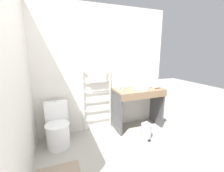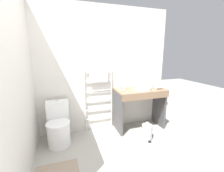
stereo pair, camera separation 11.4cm
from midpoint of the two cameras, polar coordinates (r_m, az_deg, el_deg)
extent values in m
cube|color=silver|center=(3.03, -2.62, 6.08)|extent=(2.75, 0.12, 2.43)
cube|color=silver|center=(2.15, -31.59, 1.50)|extent=(0.12, 2.32, 2.43)
cylinder|color=white|center=(2.81, -18.44, -17.14)|extent=(0.37, 0.37, 0.39)
cylinder|color=white|center=(2.72, -18.75, -13.34)|extent=(0.39, 0.39, 0.02)
cube|color=white|center=(2.88, -18.94, -8.47)|extent=(0.38, 0.15, 0.33)
cylinder|color=silver|center=(2.83, -19.19, -5.21)|extent=(0.05, 0.05, 0.01)
cylinder|color=silver|center=(2.99, -9.17, -5.61)|extent=(0.02, 0.02, 1.27)
cylinder|color=silver|center=(3.11, 0.89, -4.70)|extent=(0.02, 0.02, 1.27)
cylinder|color=silver|center=(3.19, -3.92, -12.12)|extent=(0.55, 0.02, 0.02)
cylinder|color=silver|center=(3.11, -3.97, -8.81)|extent=(0.55, 0.02, 0.02)
cylinder|color=silver|center=(3.04, -4.03, -5.35)|extent=(0.55, 0.02, 0.02)
cylinder|color=silver|center=(2.99, -4.09, -1.75)|extent=(0.55, 0.02, 0.02)
cylinder|color=silver|center=(2.95, -4.15, 1.97)|extent=(0.55, 0.02, 0.02)
cylinder|color=silver|center=(2.92, -4.21, 5.79)|extent=(0.55, 0.02, 0.02)
cube|color=silver|center=(2.90, -4.04, 3.67)|extent=(0.36, 0.04, 0.23)
cube|color=#84664C|center=(3.08, 11.77, -1.54)|extent=(0.98, 0.52, 0.03)
cube|color=#84664C|center=(2.89, 14.13, -3.97)|extent=(0.98, 0.02, 0.10)
cube|color=#4C4C4F|center=(3.01, 3.44, -10.02)|extent=(0.04, 0.44, 0.80)
cube|color=#4C4C4F|center=(3.45, 18.35, -7.67)|extent=(0.04, 0.44, 0.80)
cylinder|color=white|center=(3.06, 12.69, -0.63)|extent=(0.34, 0.34, 0.07)
cylinder|color=silver|center=(3.06, 12.72, -0.07)|extent=(0.28, 0.28, 0.01)
cylinder|color=silver|center=(3.23, 10.94, 0.60)|extent=(0.02, 0.02, 0.12)
cylinder|color=silver|center=(3.18, 11.36, 1.32)|extent=(0.02, 0.09, 0.02)
cylinder|color=white|center=(3.06, 4.11, -0.15)|extent=(0.07, 0.07, 0.09)
cylinder|color=white|center=(3.03, 5.82, -0.36)|extent=(0.06, 0.06, 0.09)
cylinder|color=white|center=(3.18, 18.23, -0.32)|extent=(0.13, 0.09, 0.09)
cone|color=silver|center=(3.23, 19.50, -0.21)|extent=(0.05, 0.07, 0.07)
cube|color=white|center=(3.23, 16.94, -0.04)|extent=(0.05, 0.08, 0.06)
cylinder|color=#B7B7BC|center=(2.94, 14.27, -16.66)|extent=(0.19, 0.19, 0.28)
sphere|color=#B7B7BC|center=(2.87, 14.45, -13.90)|extent=(0.09, 0.09, 0.09)
cube|color=black|center=(2.93, 15.34, -19.80)|extent=(0.05, 0.04, 0.02)
cube|color=gray|center=(2.40, -18.83, -28.61)|extent=(0.56, 0.36, 0.01)
camera|label=1|loc=(0.06, -88.65, 0.30)|focal=24.00mm
camera|label=2|loc=(0.06, 91.35, -0.30)|focal=24.00mm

